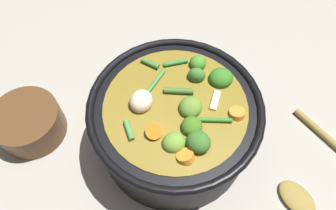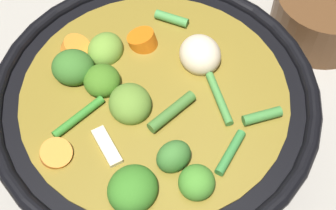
# 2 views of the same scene
# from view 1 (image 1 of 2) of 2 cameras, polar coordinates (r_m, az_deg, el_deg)

# --- Properties ---
(ground_plane) EXTENTS (1.10, 1.10, 0.00)m
(ground_plane) POSITION_cam_1_polar(r_m,az_deg,el_deg) (0.64, 1.11, -6.39)
(ground_plane) COLOR #9E998E
(cooking_pot) EXTENTS (0.30, 0.30, 0.16)m
(cooking_pot) POSITION_cam_1_polar(r_m,az_deg,el_deg) (0.57, 1.27, -3.29)
(cooking_pot) COLOR black
(cooking_pot) RESTS_ON ground_plane
(wooden_spoon) EXTENTS (0.24, 0.24, 0.01)m
(wooden_spoon) POSITION_cam_1_polar(r_m,az_deg,el_deg) (0.67, 25.95, -11.84)
(wooden_spoon) COLOR olive
(wooden_spoon) RESTS_ON ground_plane
(small_saucepan) EXTENTS (0.21, 0.19, 0.07)m
(small_saucepan) POSITION_cam_1_polar(r_m,az_deg,el_deg) (0.68, -24.38, -3.08)
(small_saucepan) COLOR brown
(small_saucepan) RESTS_ON ground_plane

